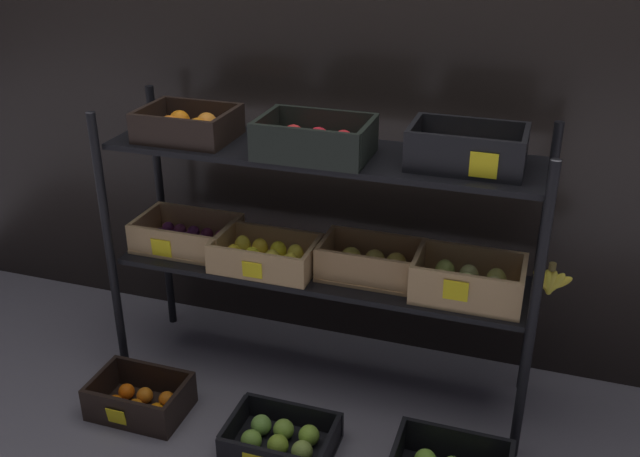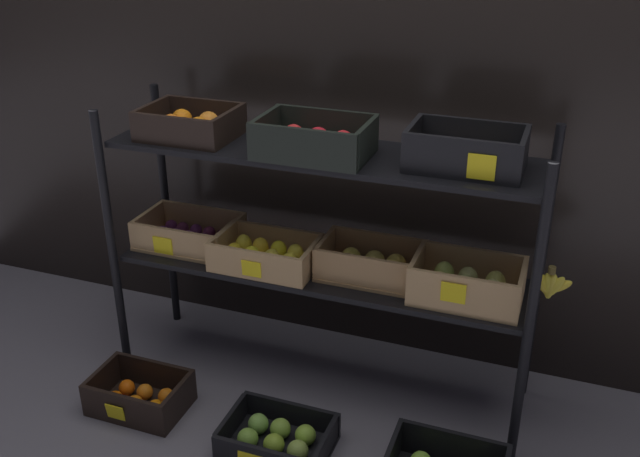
{
  "view_description": "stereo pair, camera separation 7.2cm",
  "coord_description": "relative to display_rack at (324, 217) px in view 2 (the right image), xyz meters",
  "views": [
    {
      "loc": [
        0.71,
        -2.15,
        1.71
      ],
      "look_at": [
        0.0,
        0.0,
        0.64
      ],
      "focal_mm": 40.2,
      "sensor_mm": 36.0,
      "label": 1
    },
    {
      "loc": [
        0.78,
        -2.13,
        1.71
      ],
      "look_at": [
        0.0,
        0.0,
        0.64
      ],
      "focal_mm": 40.2,
      "sensor_mm": 36.0,
      "label": 2
    }
  ],
  "objects": [
    {
      "name": "crate_ground_tangerine",
      "position": [
        -0.58,
        -0.37,
        -0.65
      ],
      "size": [
        0.34,
        0.24,
        0.13
      ],
      "color": "black",
      "rests_on": "ground_plane"
    },
    {
      "name": "ground_plane",
      "position": [
        -0.02,
        0.01,
        -0.7
      ],
      "size": [
        10.0,
        10.0,
        0.0
      ],
      "primitive_type": "plane",
      "color": "slate"
    },
    {
      "name": "storefront_wall",
      "position": [
        -0.02,
        0.4,
        0.22
      ],
      "size": [
        3.89,
        0.12,
        1.84
      ],
      "primitive_type": "cube",
      "color": "black",
      "rests_on": "ground_plane"
    },
    {
      "name": "crate_ground_apple_green",
      "position": [
        -0.03,
        -0.4,
        -0.66
      ],
      "size": [
        0.36,
        0.26,
        0.1
      ],
      "color": "black",
      "rests_on": "ground_plane"
    },
    {
      "name": "display_rack",
      "position": [
        0.0,
        0.0,
        0.0
      ],
      "size": [
        1.62,
        0.41,
        1.06
      ],
      "color": "black",
      "rests_on": "ground_plane"
    }
  ]
}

